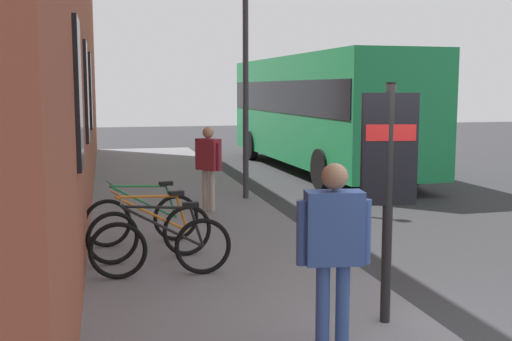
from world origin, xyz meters
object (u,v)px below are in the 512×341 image
bicycle_beside_lamp (162,246)px  transit_info_sign (389,165)px  street_lamp (246,58)px  bicycle_mid_rack (152,232)px  pedestrian_by_facade (334,240)px  pedestrian_near_bus (208,160)px  bicycle_under_window (143,218)px  city_bus (320,106)px

bicycle_beside_lamp → transit_info_sign: size_ratio=0.74×
street_lamp → bicycle_mid_rack: bearing=152.9°
transit_info_sign → pedestrian_by_facade: size_ratio=1.40×
transit_info_sign → pedestrian_near_bus: (6.21, 0.79, -0.61)m
pedestrian_near_bus → pedestrian_by_facade: pedestrian_by_facade is taller
bicycle_under_window → street_lamp: street_lamp is taller
bicycle_mid_rack → city_bus: size_ratio=0.16×
bicycle_beside_lamp → city_bus: 11.67m
pedestrian_near_bus → street_lamp: (1.25, -1.01, 1.98)m
city_bus → pedestrian_near_bus: 7.46m
bicycle_mid_rack → street_lamp: size_ratio=0.35×
pedestrian_near_bus → pedestrian_by_facade: size_ratio=0.94×
bicycle_under_window → city_bus: city_bus is taller
pedestrian_by_facade → bicycle_beside_lamp: bearing=24.1°
bicycle_mid_rack → street_lamp: (4.56, -2.33, 2.58)m
transit_info_sign → pedestrian_by_facade: bearing=129.8°
bicycle_mid_rack → pedestrian_by_facade: 3.87m
city_bus → street_lamp: bearing=145.4°
bicycle_beside_lamp → street_lamp: (5.38, -2.26, 2.58)m
pedestrian_by_facade → street_lamp: (8.14, -1.03, 1.92)m
bicycle_under_window → pedestrian_by_facade: 4.78m
bicycle_beside_lamp → transit_info_sign: (-2.08, -2.05, 1.21)m
bicycle_beside_lamp → bicycle_under_window: same height
bicycle_mid_rack → transit_info_sign: size_ratio=0.72×
city_bus → pedestrian_by_facade: 13.65m
bicycle_under_window → pedestrian_by_facade: (-4.54, -1.36, 0.66)m
bicycle_beside_lamp → pedestrian_by_facade: pedestrian_by_facade is taller
bicycle_beside_lamp → pedestrian_by_facade: 3.10m
bicycle_under_window → transit_info_sign: transit_info_sign is taller
bicycle_under_window → street_lamp: size_ratio=0.35×
bicycle_under_window → transit_info_sign: bearing=-150.6°
bicycle_mid_rack → street_lamp: street_lamp is taller
bicycle_under_window → pedestrian_by_facade: pedestrian_by_facade is taller
bicycle_mid_rack → pedestrian_near_bus: (3.30, -1.32, 0.60)m
bicycle_mid_rack → transit_info_sign: 3.79m
bicycle_under_window → bicycle_beside_lamp: bearing=-176.0°
pedestrian_near_bus → street_lamp: size_ratio=0.32×
bicycle_beside_lamp → transit_info_sign: transit_info_sign is taller
bicycle_mid_rack → pedestrian_by_facade: (-3.58, -1.30, 0.66)m
bicycle_beside_lamp → transit_info_sign: 3.16m
transit_info_sign → street_lamp: (7.46, -0.21, 1.37)m
bicycle_beside_lamp → street_lamp: bearing=-22.8°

